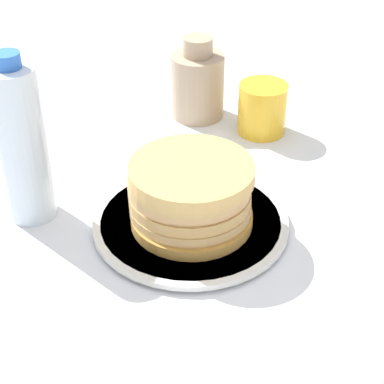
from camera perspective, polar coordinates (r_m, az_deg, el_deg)
The scene contains 6 objects.
ground_plane at distance 0.84m, azimuth -0.49°, elevation -2.18°, with size 4.00×4.00×0.00m, color white.
plate at distance 0.81m, azimuth 0.00°, elevation -2.71°, with size 0.25×0.25×0.01m.
pancake_stack at distance 0.79m, azimuth -0.14°, elevation -0.01°, with size 0.16×0.17×0.08m.
juice_glass at distance 1.01m, azimuth 6.27°, elevation 7.39°, with size 0.08×0.08×0.08m.
cream_jug at distance 1.05m, azimuth 0.50°, elevation 9.68°, with size 0.09×0.09×0.13m.
water_bottle_near at distance 0.81m, azimuth -14.90°, elevation 4.15°, with size 0.06×0.06×0.22m.
Camera 1 is at (0.15, 0.65, 0.50)m, focal length 60.00 mm.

